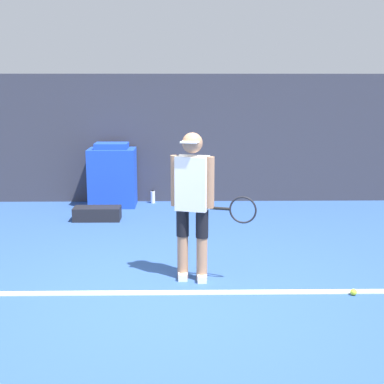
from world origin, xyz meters
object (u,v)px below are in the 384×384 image
(tennis_ball, at_px, (354,292))
(water_bottle, at_px, (153,197))
(covered_chair, at_px, (113,176))
(equipment_bag, at_px, (97,214))
(tennis_player, at_px, (193,200))

(tennis_ball, bearing_deg, water_bottle, 118.26)
(covered_chair, height_order, water_bottle, covered_chair)
(tennis_ball, distance_m, equipment_bag, 4.38)
(tennis_ball, relative_size, water_bottle, 0.28)
(tennis_ball, height_order, equipment_bag, equipment_bag)
(equipment_bag, bearing_deg, tennis_player, -60.46)
(tennis_player, xyz_separation_m, tennis_ball, (1.64, -0.49, -0.87))
(covered_chair, distance_m, water_bottle, 0.83)
(water_bottle, bearing_deg, covered_chair, -164.15)
(covered_chair, distance_m, equipment_bag, 1.10)
(tennis_player, bearing_deg, equipment_bag, 136.18)
(tennis_ball, xyz_separation_m, covered_chair, (-2.99, 4.08, 0.50))
(covered_chair, bearing_deg, water_bottle, 15.85)
(tennis_ball, distance_m, covered_chair, 5.09)
(tennis_player, xyz_separation_m, water_bottle, (-0.66, 3.79, -0.79))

